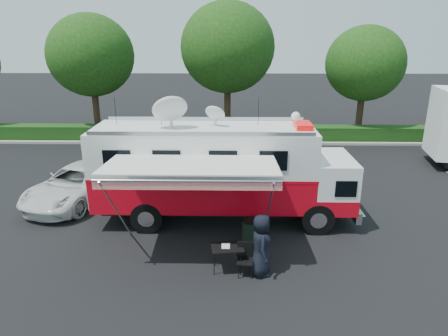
# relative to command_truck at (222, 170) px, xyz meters

# --- Properties ---
(ground_plane) EXTENTS (120.00, 120.00, 0.00)m
(ground_plane) POSITION_rel_command_truck_xyz_m (0.08, 0.00, -1.98)
(ground_plane) COLOR black
(ground_plane) RESTS_ON ground
(back_border) EXTENTS (60.00, 6.14, 8.87)m
(back_border) POSITION_rel_command_truck_xyz_m (1.23, 12.90, 3.03)
(back_border) COLOR #9E998E
(back_border) RESTS_ON ground_plane
(stall_lines) EXTENTS (24.12, 5.50, 0.01)m
(stall_lines) POSITION_rel_command_truck_xyz_m (-0.42, 3.00, -1.97)
(stall_lines) COLOR silver
(stall_lines) RESTS_ON ground_plane
(command_truck) EXTENTS (9.61, 2.64, 4.62)m
(command_truck) POSITION_rel_command_truck_xyz_m (0.00, 0.00, 0.00)
(command_truck) COLOR black
(command_truck) RESTS_ON ground_plane
(awning) EXTENTS (5.25, 2.71, 3.17)m
(awning) POSITION_rel_command_truck_xyz_m (-0.86, -2.74, 1.00)
(awning) COLOR silver
(awning) RESTS_ON ground_plane
(white_suv) EXTENTS (3.98, 5.89, 1.50)m
(white_suv) POSITION_rel_command_truck_xyz_m (-6.13, 1.71, -1.98)
(white_suv) COLOR silver
(white_suv) RESTS_ON ground_plane
(person) EXTENTS (0.66, 0.97, 1.91)m
(person) POSITION_rel_command_truck_xyz_m (1.25, -3.72, -1.98)
(person) COLOR black
(person) RESTS_ON ground_plane
(folding_table) EXTENTS (1.03, 0.79, 0.81)m
(folding_table) POSITION_rel_command_truck_xyz_m (0.26, -3.57, -1.22)
(folding_table) COLOR black
(folding_table) RESTS_ON ground_plane
(folding_chair) EXTENTS (0.51, 0.54, 0.98)m
(folding_chair) POSITION_rel_command_truck_xyz_m (0.78, -3.70, -1.40)
(folding_chair) COLOR black
(folding_chair) RESTS_ON ground_plane
(trash_bin) EXTENTS (0.59, 0.59, 0.88)m
(trash_bin) POSITION_rel_command_truck_xyz_m (1.02, -1.94, -1.53)
(trash_bin) COLOR black
(trash_bin) RESTS_ON ground_plane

